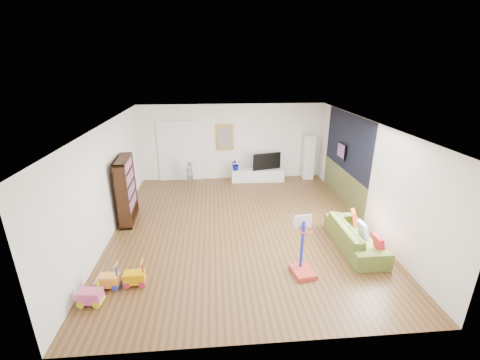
{
  "coord_description": "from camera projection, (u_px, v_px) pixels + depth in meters",
  "views": [
    {
      "loc": [
        -0.67,
        -7.45,
        4.08
      ],
      "look_at": [
        0.0,
        0.4,
        1.15
      ],
      "focal_mm": 24.0,
      "sensor_mm": 36.0,
      "label": 1
    }
  ],
  "objects": [
    {
      "name": "floor",
      "position": [
        241.0,
        226.0,
        8.43
      ],
      "size": [
        6.5,
        7.5,
        0.0
      ],
      "primitive_type": "cube",
      "color": "brown",
      "rests_on": "ground"
    },
    {
      "name": "ceiling",
      "position": [
        241.0,
        124.0,
        7.49
      ],
      "size": [
        6.5,
        7.5,
        0.0
      ],
      "primitive_type": "cube",
      "color": "white",
      "rests_on": "ground"
    },
    {
      "name": "wall_back",
      "position": [
        232.0,
        142.0,
        11.47
      ],
      "size": [
        6.5,
        0.0,
        2.7
      ],
      "primitive_type": "cube",
      "color": "silver",
      "rests_on": "ground"
    },
    {
      "name": "wall_front",
      "position": [
        265.0,
        270.0,
        4.46
      ],
      "size": [
        6.5,
        0.0,
        2.7
      ],
      "primitive_type": "cube",
      "color": "silver",
      "rests_on": "ground"
    },
    {
      "name": "wall_left",
      "position": [
        107.0,
        182.0,
        7.71
      ],
      "size": [
        0.0,
        7.5,
        2.7
      ],
      "primitive_type": "cube",
      "color": "silver",
      "rests_on": "ground"
    },
    {
      "name": "wall_right",
      "position": [
        367.0,
        174.0,
        8.22
      ],
      "size": [
        0.0,
        7.5,
        2.7
      ],
      "primitive_type": "cube",
      "color": "white",
      "rests_on": "ground"
    },
    {
      "name": "navy_accent",
      "position": [
        347.0,
        142.0,
        9.35
      ],
      "size": [
        0.01,
        3.2,
        1.7
      ],
      "primitive_type": "cube",
      "color": "black",
      "rests_on": "wall_right"
    },
    {
      "name": "olive_wainscot",
      "position": [
        342.0,
        185.0,
        9.82
      ],
      "size": [
        0.01,
        3.2,
        1.0
      ],
      "primitive_type": "cube",
      "color": "brown",
      "rests_on": "wall_right"
    },
    {
      "name": "doorway",
      "position": [
        179.0,
        152.0,
        11.38
      ],
      "size": [
        1.45,
        0.06,
        2.1
      ],
      "primitive_type": "cube",
      "color": "white",
      "rests_on": "ground"
    },
    {
      "name": "painting_back",
      "position": [
        225.0,
        137.0,
        11.34
      ],
      "size": [
        0.62,
        0.06,
        0.92
      ],
      "primitive_type": "cube",
      "color": "gold",
      "rests_on": "wall_back"
    },
    {
      "name": "artwork_right",
      "position": [
        342.0,
        151.0,
        9.64
      ],
      "size": [
        0.04,
        0.56,
        0.46
      ],
      "primitive_type": "cube",
      "color": "#7F3F8C",
      "rests_on": "wall_right"
    },
    {
      "name": "media_console",
      "position": [
        258.0,
        175.0,
        11.58
      ],
      "size": [
        1.89,
        0.51,
        0.44
      ],
      "primitive_type": "cube",
      "rotation": [
        0.0,
        0.0,
        -0.02
      ],
      "color": "silver",
      "rests_on": "ground"
    },
    {
      "name": "tall_cabinet",
      "position": [
        309.0,
        157.0,
        11.64
      ],
      "size": [
        0.4,
        0.4,
        1.61
      ],
      "primitive_type": "cube",
      "rotation": [
        0.0,
        0.0,
        -0.06
      ],
      "color": "white",
      "rests_on": "ground"
    },
    {
      "name": "bookshelf",
      "position": [
        126.0,
        190.0,
        8.48
      ],
      "size": [
        0.39,
        1.21,
        1.75
      ],
      "primitive_type": "cube",
      "rotation": [
        0.0,
        0.0,
        0.06
      ],
      "color": "black",
      "rests_on": "ground"
    },
    {
      "name": "sofa",
      "position": [
        355.0,
        236.0,
        7.39
      ],
      "size": [
        0.8,
        1.99,
        0.58
      ],
      "primitive_type": "imported",
      "rotation": [
        0.0,
        0.0,
        1.58
      ],
      "color": "#576727",
      "rests_on": "ground"
    },
    {
      "name": "basketball_hoop",
      "position": [
        305.0,
        247.0,
        6.34
      ],
      "size": [
        0.5,
        0.57,
        1.24
      ],
      "primitive_type": "cube",
      "rotation": [
        0.0,
        0.0,
        0.14
      ],
      "color": "red",
      "rests_on": "ground"
    },
    {
      "name": "ride_on_yellow",
      "position": [
        134.0,
        273.0,
        6.14
      ],
      "size": [
        0.4,
        0.26,
        0.53
      ],
      "primitive_type": "cube",
      "rotation": [
        0.0,
        0.0,
        0.04
      ],
      "color": "#E0A400",
      "rests_on": "ground"
    },
    {
      "name": "ride_on_orange",
      "position": [
        108.0,
        276.0,
        6.06
      ],
      "size": [
        0.4,
        0.27,
        0.51
      ],
      "primitive_type": "cube",
      "rotation": [
        0.0,
        0.0,
        -0.09
      ],
      "color": "#F8A02F",
      "rests_on": "ground"
    },
    {
      "name": "ride_on_pink",
      "position": [
        89.0,
        292.0,
        5.64
      ],
      "size": [
        0.42,
        0.29,
        0.53
      ],
      "primitive_type": "cube",
      "rotation": [
        0.0,
        0.0,
        -0.11
      ],
      "color": "#D94F8F",
      "rests_on": "ground"
    },
    {
      "name": "child",
      "position": [
        190.0,
        173.0,
        11.17
      ],
      "size": [
        0.37,
        0.36,
        0.85
      ],
      "primitive_type": "imported",
      "rotation": [
        0.0,
        0.0,
        3.87
      ],
      "color": "gray",
      "rests_on": "ground"
    },
    {
      "name": "tv",
      "position": [
        266.0,
        161.0,
        11.45
      ],
      "size": [
        1.05,
        0.39,
        0.6
      ],
      "primitive_type": "imported",
      "rotation": [
        0.0,
        0.0,
        0.25
      ],
      "color": "black",
      "rests_on": "media_console"
    },
    {
      "name": "vase_plant",
      "position": [
        236.0,
        164.0,
        11.35
      ],
      "size": [
        0.45,
        0.42,
        0.42
      ],
      "primitive_type": "imported",
      "rotation": [
        0.0,
        0.0,
        0.27
      ],
      "color": "#080B90",
      "rests_on": "media_console"
    },
    {
      "name": "pillow_left",
      "position": [
        378.0,
        243.0,
        6.79
      ],
      "size": [
        0.1,
        0.35,
        0.34
      ],
      "primitive_type": "cube",
      "rotation": [
        0.0,
        0.0,
        0.03
      ],
      "color": "red",
      "rests_on": "sofa"
    },
    {
      "name": "pillow_center",
      "position": [
        363.0,
        229.0,
        7.36
      ],
      "size": [
        0.12,
        0.36,
        0.36
      ],
      "primitive_type": "cube",
      "rotation": [
        0.0,
        0.0,
        0.06
      ],
      "color": "white",
      "rests_on": "sofa"
    },
    {
      "name": "pillow_right",
      "position": [
        354.0,
        217.0,
        7.91
      ],
      "size": [
        0.19,
        0.36,
        0.35
      ],
      "primitive_type": "cube",
      "rotation": [
        0.0,
        0.0,
        -0.29
      ],
      "color": "red",
      "rests_on": "sofa"
    }
  ]
}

